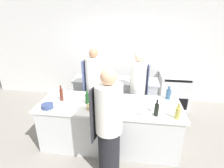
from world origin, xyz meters
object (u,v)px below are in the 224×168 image
bowl_mixing_large (47,106)px  bowl_prep_small (91,107)px  bottle_wine (61,95)px  bottle_vinegar (138,104)px  bottle_sauce (87,99)px  chef_at_pass_far (95,87)px  chef_at_stove (138,89)px  oven_range (173,91)px  stockpot (139,77)px  bowl_ceramic_blue (144,112)px  bottle_water (178,113)px  chef_at_prep_near (109,126)px  bottle_cooking_oil (168,94)px  bottle_olive_oil (156,109)px  cup (104,92)px

bowl_mixing_large → bowl_prep_small: bowl_mixing_large is taller
bowl_mixing_large → bottle_wine: bearing=66.6°
bottle_vinegar → bottle_sauce: (-0.92, 0.02, 0.03)m
chef_at_pass_far → chef_at_stove: bearing=-73.0°
oven_range → bottle_sauce: bearing=-137.1°
oven_range → stockpot: stockpot is taller
chef_at_pass_far → bowl_ceramic_blue: (1.07, -1.00, 0.04)m
bottle_sauce → stockpot: bottle_sauce is taller
chef_at_stove → bottle_water: 1.26m
oven_range → bottle_sauce: size_ratio=3.49×
bottle_water → chef_at_prep_near: bearing=-161.2°
chef_at_stove → bowl_mixing_large: chef_at_stove is taller
bottle_vinegar → bowl_prep_small: size_ratio=1.08×
chef_at_stove → bottle_cooking_oil: 0.72m
bottle_sauce → bottle_olive_oil: bearing=-11.5°
bottle_cooking_oil → bowl_ceramic_blue: size_ratio=1.06×
oven_range → chef_at_pass_far: chef_at_pass_far is taller
chef_at_pass_far → bottle_vinegar: size_ratio=9.33×
chef_at_prep_near → bowl_prep_small: size_ratio=10.23×
bowl_mixing_large → bottle_cooking_oil: bearing=16.8°
bottle_vinegar → bowl_mixing_large: 1.59m
bottle_sauce → bowl_prep_small: bottle_sauce is taller
bottle_wine → bottle_olive_oil: bearing=-10.1°
chef_at_prep_near → bowl_mixing_large: size_ratio=8.65×
bottle_cooking_oil → chef_at_pass_far: bearing=165.5°
bottle_sauce → stockpot: bearing=54.0°
bowl_mixing_large → chef_at_pass_far: bearing=60.1°
stockpot → bottle_vinegar: bearing=-90.7°
bottle_olive_oil → bottle_cooking_oil: bearing=65.8°
chef_at_pass_far → stockpot: bearing=-47.8°
bottle_olive_oil → bowl_mixing_large: 1.85m
chef_at_stove → chef_at_pass_far: (-0.97, -0.02, 0.01)m
bottle_wine → bottle_water: 2.07m
bottle_water → bottle_wine: bearing=170.2°
chef_at_stove → stockpot: size_ratio=6.48×
bottle_vinegar → bottle_wine: size_ratio=0.61×
chef_at_prep_near → bottle_sauce: 0.81m
bowl_mixing_large → bowl_ceramic_blue: bearing=1.4°
bottle_sauce → bottle_water: size_ratio=0.98×
chef_at_prep_near → bowl_mixing_large: (-1.14, 0.39, 0.04)m
chef_at_pass_far → bottle_sauce: size_ratio=6.63×
cup → bottle_sauce: bearing=-117.9°
bottle_wine → bowl_prep_small: 0.67m
oven_range → bottle_sauce: 2.65m
chef_at_stove → bowl_ceramic_blue: (0.09, -1.03, 0.05)m
chef_at_pass_far → bowl_prep_small: bearing=-154.8°
chef_at_prep_near → chef_at_pass_far: size_ratio=1.02×
bottle_wine → bottle_sauce: size_ratio=1.16×
chef_at_stove → stockpot: (0.01, 0.47, 0.12)m
bottle_vinegar → oven_range: bearing=61.2°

